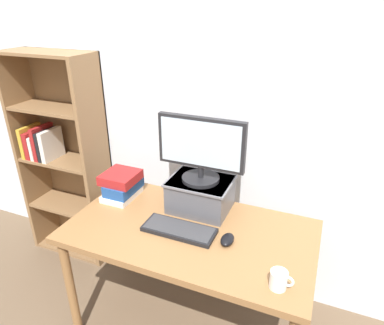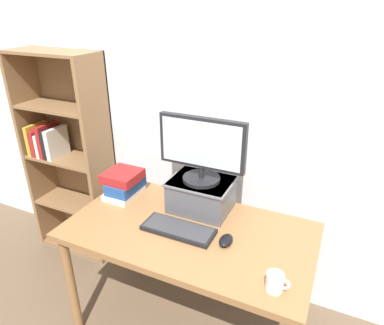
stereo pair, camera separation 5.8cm
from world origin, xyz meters
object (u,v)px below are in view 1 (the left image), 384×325
Objects in this scene: bookshelf_unit at (63,157)px; computer_mouse at (227,240)px; computer_monitor at (201,148)px; book_stack at (122,185)px; coffee_mug at (279,280)px; desk at (190,241)px; riser_box at (200,193)px; keyboard at (179,230)px.

bookshelf_unit reaches higher than computer_mouse.
computer_monitor is (1.13, -0.16, 0.31)m from bookshelf_unit.
book_stack is at bearing -173.41° from computer_monitor.
computer_monitor reaches higher than coffee_mug.
desk is 0.55m from book_stack.
computer_monitor is at bearing -90.00° from riser_box.
computer_monitor is at bearing 134.95° from computer_mouse.
computer_monitor is 1.98× the size of book_stack.
bookshelf_unit is at bearing 160.03° from keyboard.
riser_box is 0.28m from computer_monitor.
bookshelf_unit is 1.15m from riser_box.
coffee_mug is (0.29, -0.20, 0.02)m from computer_mouse.
computer_mouse is at bearing -14.07° from book_stack.
desk is 0.24m from computer_mouse.
bookshelf_unit is 1.76m from coffee_mug.
computer_mouse is at bearing -45.22° from riser_box.
computer_monitor is at bearing 6.59° from book_stack.
computer_mouse is (0.22, -0.03, 0.10)m from desk.
riser_box is 0.69m from coffee_mug.
book_stack reaches higher than computer_mouse.
bookshelf_unit is 1.19m from computer_monitor.
desk is 2.67× the size of computer_monitor.
computer_monitor is 0.57m from book_stack.
riser_box is at bearing 139.93° from coffee_mug.
computer_monitor reaches higher than keyboard.
book_stack reaches higher than coffee_mug.
riser_box is 0.73× the size of computer_monitor.
riser_box is at bearing 85.41° from keyboard.
coffee_mug is at bearing -19.29° from keyboard.
desk is 0.57m from coffee_mug.
book_stack is at bearing 159.28° from coffee_mug.
computer_mouse is 0.42× the size of book_stack.
coffee_mug is at bearing -40.07° from riser_box.
computer_monitor reaches higher than desk.
book_stack is at bearing -173.25° from riser_box.
book_stack is 1.08m from coffee_mug.
bookshelf_unit is 0.68m from book_stack.
keyboard is at bearing -94.62° from computer_monitor.
book_stack is (-0.51, 0.15, 0.16)m from desk.
keyboard reaches higher than desk.
riser_box is at bearing 95.62° from desk.
bookshelf_unit is at bearing 172.24° from riser_box.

